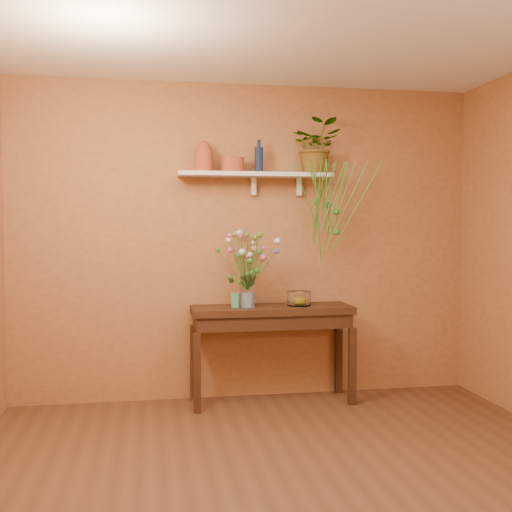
% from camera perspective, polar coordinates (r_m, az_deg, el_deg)
% --- Properties ---
extents(room, '(4.04, 4.04, 2.70)m').
position_cam_1_polar(room, '(3.36, 4.54, 0.34)').
color(room, brown).
rests_on(room, ground).
extents(sideboard, '(1.34, 0.43, 0.82)m').
position_cam_1_polar(sideboard, '(5.18, 1.48, -5.98)').
color(sideboard, '#392211').
rests_on(sideboard, ground).
extents(wall_shelf, '(1.30, 0.24, 0.19)m').
position_cam_1_polar(wall_shelf, '(5.22, 0.04, 7.51)').
color(wall_shelf, white).
rests_on(wall_shelf, room).
extents(terracotta_jug, '(0.18, 0.18, 0.25)m').
position_cam_1_polar(terracotta_jug, '(5.14, -4.89, 9.15)').
color(terracotta_jug, '#9E3920').
rests_on(terracotta_jug, wall_shelf).
extents(terracotta_pot, '(0.24, 0.24, 0.12)m').
position_cam_1_polar(terracotta_pot, '(5.16, -2.19, 8.46)').
color(terracotta_pot, '#9E3920').
rests_on(terracotta_pot, wall_shelf).
extents(blue_bottle, '(0.09, 0.09, 0.27)m').
position_cam_1_polar(blue_bottle, '(5.21, 0.27, 8.98)').
color(blue_bottle, '#142142').
rests_on(blue_bottle, wall_shelf).
extents(spider_plant, '(0.50, 0.46, 0.46)m').
position_cam_1_polar(spider_plant, '(5.37, 5.66, 10.05)').
color(spider_plant, '#2A7125').
rests_on(spider_plant, wall_shelf).
extents(plant_fronds, '(0.73, 0.39, 0.84)m').
position_cam_1_polar(plant_fronds, '(5.20, 6.79, 4.67)').
color(plant_fronds, '#2A7125').
rests_on(plant_fronds, wall_shelf).
extents(glass_vase, '(0.12, 0.12, 0.26)m').
position_cam_1_polar(glass_vase, '(5.09, -0.78, -3.54)').
color(glass_vase, white).
rests_on(glass_vase, sideboard).
extents(bouquet, '(0.53, 0.45, 0.50)m').
position_cam_1_polar(bouquet, '(5.06, -0.70, 0.20)').
color(bouquet, '#386B28').
rests_on(bouquet, glass_vase).
extents(glass_bowl, '(0.20, 0.20, 0.12)m').
position_cam_1_polar(glass_bowl, '(5.20, 4.01, -4.00)').
color(glass_bowl, white).
rests_on(glass_bowl, sideboard).
extents(lemon, '(0.08, 0.08, 0.08)m').
position_cam_1_polar(lemon, '(5.21, 4.03, -4.12)').
color(lemon, yellow).
rests_on(lemon, glass_bowl).
extents(carton, '(0.07, 0.07, 0.12)m').
position_cam_1_polar(carton, '(5.06, -1.91, -4.13)').
color(carton, teal).
rests_on(carton, sideboard).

